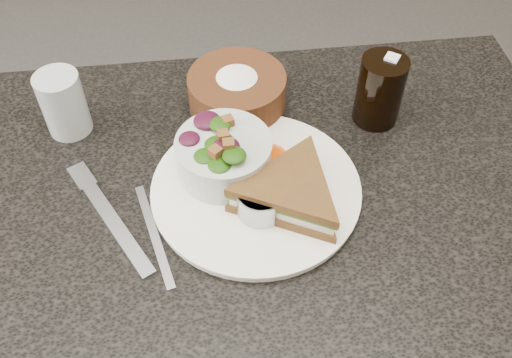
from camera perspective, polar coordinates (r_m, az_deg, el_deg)
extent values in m
cube|color=black|center=(1.12, -0.55, -14.74)|extent=(1.00, 0.70, 0.75)
cylinder|color=white|center=(0.81, 0.00, -1.08)|extent=(0.29, 0.29, 0.01)
cylinder|color=#9A9DA2|center=(0.77, 0.49, -2.22)|extent=(0.08, 0.08, 0.04)
cone|color=#FF4D00|center=(0.84, 1.36, 2.82)|extent=(0.06, 0.06, 0.02)
cube|color=#9D9FA3|center=(0.81, -14.05, -4.25)|extent=(0.12, 0.19, 0.01)
cube|color=#9C9FA6|center=(0.78, -10.14, -5.52)|extent=(0.05, 0.18, 0.00)
cylinder|color=#A9B2B8|center=(0.92, -18.70, 7.15)|extent=(0.09, 0.09, 0.10)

